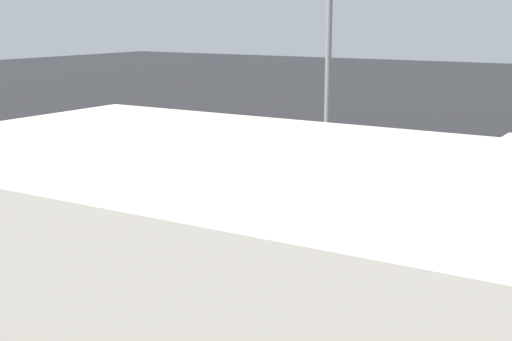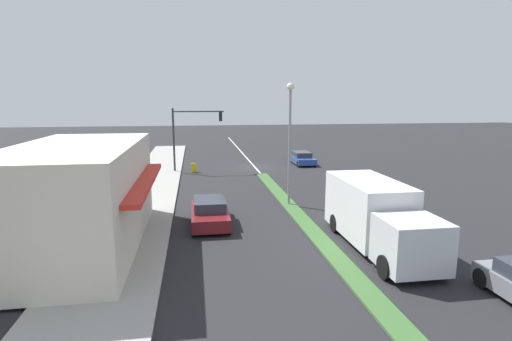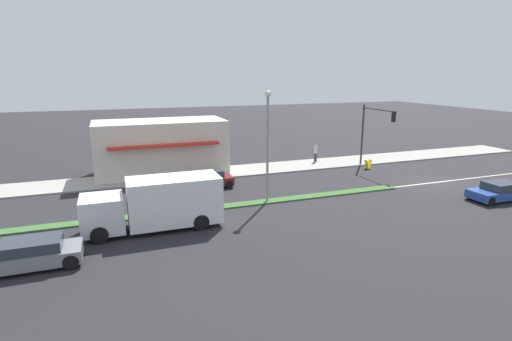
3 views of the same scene
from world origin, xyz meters
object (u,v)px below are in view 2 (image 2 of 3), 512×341
pedestrian (143,169)px  sedan_maroon (210,213)px  traffic_signal_main (190,129)px  coupe_blue (302,158)px  delivery_truck (376,215)px  street_lamp (290,129)px  warning_aframe_sign (194,168)px

pedestrian → sedan_maroon: bearing=111.8°
traffic_signal_main → sedan_maroon: size_ratio=1.34×
pedestrian → coupe_blue: size_ratio=0.40×
delivery_truck → street_lamp: bearing=-73.5°
warning_aframe_sign → sedan_maroon: sedan_maroon is taller
delivery_truck → sedan_maroon: bearing=-31.1°
sedan_maroon → pedestrian: bearing=-68.2°
traffic_signal_main → coupe_blue: traffic_signal_main is taller
street_lamp → warning_aframe_sign: size_ratio=8.80×
traffic_signal_main → delivery_truck: bearing=112.5°
warning_aframe_sign → coupe_blue: 11.27m
traffic_signal_main → warning_aframe_sign: bearing=124.5°
street_lamp → warning_aframe_sign: bearing=-64.5°
traffic_signal_main → street_lamp: bearing=115.8°
street_lamp → coupe_blue: bearing=-108.1°
sedan_maroon → delivery_truck: bearing=148.9°
street_lamp → pedestrian: bearing=-42.5°
street_lamp → delivery_truck: (-2.20, 7.43, -3.31)m
street_lamp → warning_aframe_sign: (5.86, -12.29, -4.35)m
traffic_signal_main → coupe_blue: 11.90m
traffic_signal_main → pedestrian: (3.73, 3.65, -2.89)m
traffic_signal_main → warning_aframe_sign: 3.51m
delivery_truck → pedestrian: bearing=-53.8°
delivery_truck → coupe_blue: size_ratio=1.76×
pedestrian → delivery_truck: 20.41m
traffic_signal_main → sedan_maroon: 16.15m
warning_aframe_sign → street_lamp: bearing=115.5°
traffic_signal_main → street_lamp: 14.11m
traffic_signal_main → sedan_maroon: traffic_signal_main is taller
street_lamp → sedan_maroon: (5.00, 3.09, -4.14)m
traffic_signal_main → delivery_truck: traffic_signal_main is taller
traffic_signal_main → delivery_truck: (-8.32, 20.12, -2.43)m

